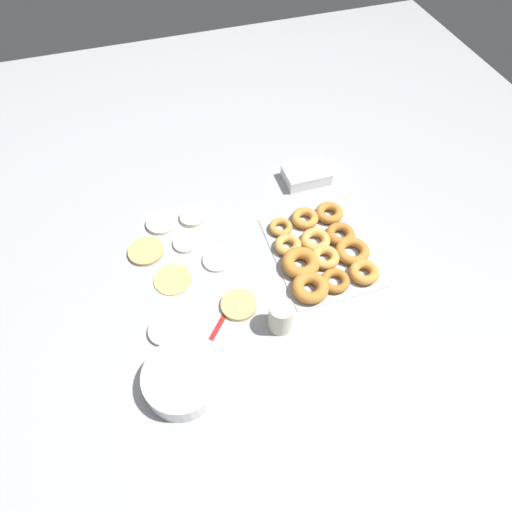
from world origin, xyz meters
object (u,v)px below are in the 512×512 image
pancake_1 (146,251)px  pancake_4 (172,278)px  paper_cup (281,317)px  spatula (205,349)px  pancake_2 (165,331)px  pancake_5 (239,305)px  pancake_7 (186,243)px  pancake_3 (192,217)px  pancake_6 (161,223)px  batter_bowl (182,379)px  container_stack (306,175)px  donut_tray (320,252)px  pancake_0 (217,260)px

pancake_1 → pancake_4: size_ratio=0.97×
paper_cup → spatula: paper_cup is taller
pancake_1 → pancake_2: (-0.30, -0.01, 0.00)m
pancake_5 → spatula: size_ratio=0.49×
pancake_4 → pancake_7: bearing=-29.2°
pancake_5 → pancake_3: bearing=7.9°
pancake_5 → pancake_6: (0.39, 0.16, 0.00)m
pancake_5 → batter_bowl: (-0.19, 0.21, 0.02)m
batter_bowl → pancake_5: bearing=-47.9°
pancake_7 → container_stack: bearing=-71.2°
pancake_5 → pancake_7: pancake_5 is taller
container_stack → spatula: bearing=137.1°
donut_tray → paper_cup: paper_cup is taller
spatula → pancake_5: bearing=171.6°
donut_tray → batter_bowl: size_ratio=1.85×
pancake_2 → donut_tray: (0.12, -0.53, 0.01)m
pancake_4 → donut_tray: size_ratio=0.31×
pancake_0 → donut_tray: (-0.08, -0.32, 0.01)m
pancake_5 → donut_tray: bearing=-71.1°
paper_cup → container_stack: bearing=-28.2°
pancake_4 → paper_cup: 0.37m
pancake_6 → spatula: 0.50m
pancake_7 → pancake_3: bearing=-23.7°
pancake_0 → pancake_6: (0.21, 0.14, 0.00)m
batter_bowl → spatula: (0.08, -0.08, -0.03)m
pancake_1 → container_stack: 0.64m
pancake_1 → pancake_2: size_ratio=1.19×
pancake_6 → donut_tray: donut_tray is taller
pancake_2 → donut_tray: 0.54m
pancake_3 → pancake_7: size_ratio=1.02×
pancake_2 → pancake_5: size_ratio=0.88×
pancake_2 → pancake_7: 0.33m
donut_tray → container_stack: container_stack is taller
pancake_5 → container_stack: container_stack is taller
pancake_4 → paper_cup: (-0.25, -0.26, 0.05)m
pancake_3 → container_stack: (0.06, -0.44, 0.02)m
pancake_0 → pancake_5: pancake_5 is taller
pancake_1 → pancake_6: size_ratio=1.11×
pancake_3 → container_stack: bearing=-81.9°
pancake_0 → pancake_4: (-0.03, 0.15, -0.00)m
container_stack → pancake_3: bearing=98.1°
pancake_5 → pancake_2: bearing=95.1°
pancake_1 → pancake_5: (-0.28, -0.23, -0.00)m
pancake_2 → paper_cup: 0.33m
pancake_5 → paper_cup: size_ratio=1.08×
pancake_2 → batter_bowl: size_ratio=0.46×
pancake_7 → paper_cup: paper_cup is taller
pancake_0 → donut_tray: donut_tray is taller
pancake_1 → container_stack: (0.16, -0.62, 0.02)m
pancake_2 → pancake_4: 0.18m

